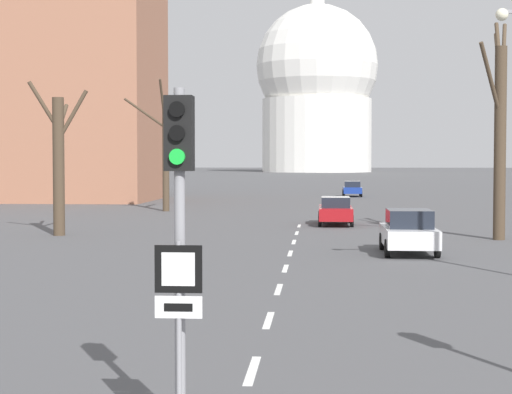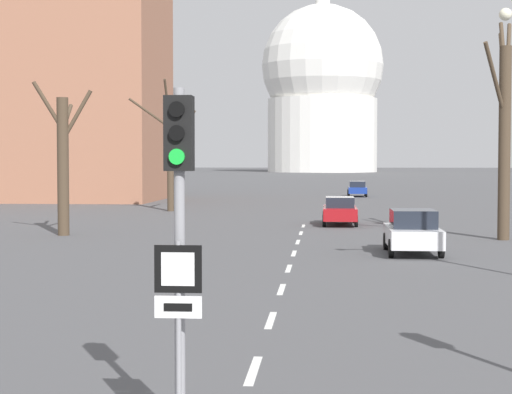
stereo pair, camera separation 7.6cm
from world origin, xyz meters
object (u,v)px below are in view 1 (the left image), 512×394
object	(u,v)px
route_sign_post	(179,304)
sedan_mid_centre	(409,231)
sedan_near_left	(352,189)
sedan_near_right	(335,210)
traffic_signal_centre_tall	(179,192)

from	to	relation	value
route_sign_post	sedan_mid_centre	world-z (taller)	route_sign_post
sedan_near_left	sedan_near_right	size ratio (longest dim) A/B	0.83
traffic_signal_centre_tall	sedan_near_right	xyz separation A→B (m)	(2.62, 35.66, -2.32)
sedan_mid_centre	sedan_near_right	bearing A→B (deg)	99.96
traffic_signal_centre_tall	sedan_near_right	world-z (taller)	traffic_signal_centre_tall
route_sign_post	sedan_near_left	world-z (taller)	route_sign_post
sedan_near_right	route_sign_post	bearing A→B (deg)	-94.13
route_sign_post	sedan_near_left	size ratio (longest dim) A/B	0.66
route_sign_post	sedan_near_right	world-z (taller)	route_sign_post
route_sign_post	sedan_near_right	distance (m)	36.04
sedan_near_right	traffic_signal_centre_tall	bearing A→B (deg)	-94.21
traffic_signal_centre_tall	sedan_mid_centre	size ratio (longest dim) A/B	1.01
route_sign_post	sedan_near_right	bearing A→B (deg)	85.87
sedan_near_right	sedan_mid_centre	xyz separation A→B (m)	(2.49, -14.18, 0.05)
traffic_signal_centre_tall	sedan_mid_centre	xyz separation A→B (m)	(5.11, 21.48, -2.27)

